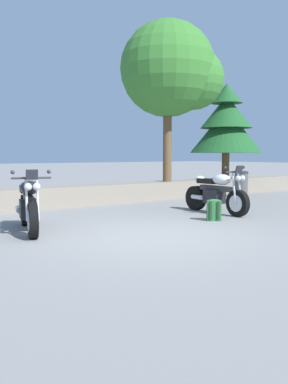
{
  "coord_description": "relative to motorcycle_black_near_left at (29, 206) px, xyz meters",
  "views": [
    {
      "loc": [
        -4.33,
        -5.69,
        1.42
      ],
      "look_at": [
        0.75,
        1.2,
        0.65
      ],
      "focal_mm": 38.79,
      "sensor_mm": 36.0,
      "label": 1
    }
  ],
  "objects": [
    {
      "name": "ground_plane",
      "position": [
        1.54,
        -1.68,
        -0.49
      ],
      "size": [
        120.0,
        120.0,
        0.0
      ],
      "primitive_type": "plane",
      "color": "gray"
    },
    {
      "name": "stone_wall",
      "position": [
        1.54,
        3.12,
        -0.21
      ],
      "size": [
        36.0,
        0.8,
        0.55
      ],
      "primitive_type": "cube",
      "color": "gray",
      "rests_on": "ground"
    },
    {
      "name": "motorcycle_black_near_left",
      "position": [
        0.0,
        0.0,
        0.0
      ],
      "size": [
        0.88,
        2.02,
        1.18
      ],
      "color": "black",
      "rests_on": "ground"
    },
    {
      "name": "motorcycle_white_centre",
      "position": [
        4.56,
        -0.36,
        0.0
      ],
      "size": [
        0.67,
        2.06,
        1.18
      ],
      "color": "black",
      "rests_on": "ground"
    },
    {
      "name": "rider_backpack",
      "position": [
        3.68,
        -1.13,
        -0.24
      ],
      "size": [
        0.35,
        0.35,
        0.47
      ],
      "color": "#2D6B38",
      "rests_on": "ground"
    },
    {
      "name": "leafy_tree_far_left",
      "position": [
        5.96,
        2.93,
        3.58
      ],
      "size": [
        3.19,
        3.03,
        5.11
      ],
      "color": "brown",
      "rests_on": "stone_wall"
    },
    {
      "name": "pine_tree_mid_left",
      "position": [
        8.68,
        3.12,
        2.06
      ],
      "size": [
        2.61,
        2.61,
        3.45
      ],
      "color": "brown",
      "rests_on": "stone_wall"
    },
    {
      "name": "trash_bin",
      "position": [
        8.09,
        1.87,
        -0.05
      ],
      "size": [
        0.46,
        0.46,
        0.86
      ],
      "color": "#4C4C51",
      "rests_on": "ground"
    }
  ]
}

